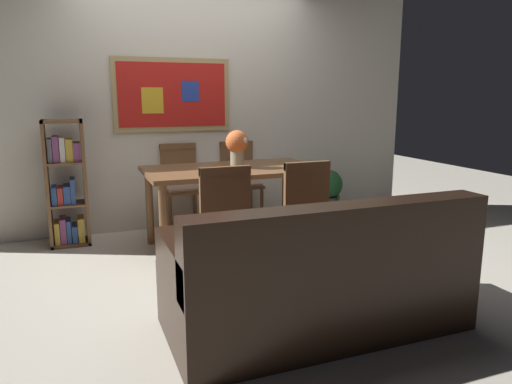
# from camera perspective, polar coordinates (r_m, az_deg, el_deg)

# --- Properties ---
(ground_plane) EXTENTS (12.00, 12.00, 0.00)m
(ground_plane) POSITION_cam_1_polar(r_m,az_deg,el_deg) (4.14, -2.52, -8.40)
(ground_plane) COLOR beige
(wall_back_with_painting) EXTENTS (5.20, 0.14, 2.60)m
(wall_back_with_painting) POSITION_cam_1_polar(r_m,az_deg,el_deg) (5.21, -7.58, 10.24)
(wall_back_with_painting) COLOR silver
(wall_back_with_painting) RESTS_ON ground_plane
(dining_table) EXTENTS (1.58, 0.90, 0.76)m
(dining_table) POSITION_cam_1_polar(r_m,az_deg,el_deg) (4.40, -2.87, 1.70)
(dining_table) COLOR brown
(dining_table) RESTS_ON ground_plane
(dining_chair_far_left) EXTENTS (0.40, 0.41, 0.91)m
(dining_chair_far_left) POSITION_cam_1_polar(r_m,az_deg,el_deg) (5.08, -9.01, 1.48)
(dining_chair_far_left) COLOR brown
(dining_chair_far_left) RESTS_ON ground_plane
(dining_chair_near_right) EXTENTS (0.40, 0.41, 0.91)m
(dining_chair_near_right) POSITION_cam_1_polar(r_m,az_deg,el_deg) (3.83, 5.38, -1.71)
(dining_chair_near_right) COLOR brown
(dining_chair_near_right) RESTS_ON ground_plane
(dining_chair_far_right) EXTENTS (0.40, 0.41, 0.91)m
(dining_chair_far_right) POSITION_cam_1_polar(r_m,az_deg,el_deg) (5.27, -2.03, 1.97)
(dining_chair_far_right) COLOR brown
(dining_chair_far_right) RESTS_ON ground_plane
(dining_chair_near_left) EXTENTS (0.40, 0.41, 0.91)m
(dining_chair_near_left) POSITION_cam_1_polar(r_m,az_deg,el_deg) (3.58, -4.15, -2.63)
(dining_chair_near_left) COLOR brown
(dining_chair_near_left) RESTS_ON ground_plane
(leather_couch) EXTENTS (1.80, 0.84, 0.84)m
(leather_couch) POSITION_cam_1_polar(r_m,az_deg,el_deg) (2.94, 7.51, -10.57)
(leather_couch) COLOR black
(leather_couch) RESTS_ON ground_plane
(bookshelf) EXTENTS (0.36, 0.28, 1.19)m
(bookshelf) POSITION_cam_1_polar(r_m,az_deg,el_deg) (4.83, -21.79, 0.55)
(bookshelf) COLOR brown
(bookshelf) RESTS_ON ground_plane
(potted_ivy) EXTENTS (0.35, 0.35, 0.56)m
(potted_ivy) POSITION_cam_1_polar(r_m,az_deg,el_deg) (5.63, 8.56, 0.04)
(potted_ivy) COLOR #4C4742
(potted_ivy) RESTS_ON ground_plane
(flower_vase) EXTENTS (0.21, 0.22, 0.34)m
(flower_vase) POSITION_cam_1_polar(r_m,az_deg,el_deg) (4.36, -2.29, 5.62)
(flower_vase) COLOR tan
(flower_vase) RESTS_ON dining_table
(tv_remote) EXTENTS (0.11, 0.16, 0.02)m
(tv_remote) POSITION_cam_1_polar(r_m,az_deg,el_deg) (4.45, 4.53, 3.18)
(tv_remote) COLOR black
(tv_remote) RESTS_ON dining_table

